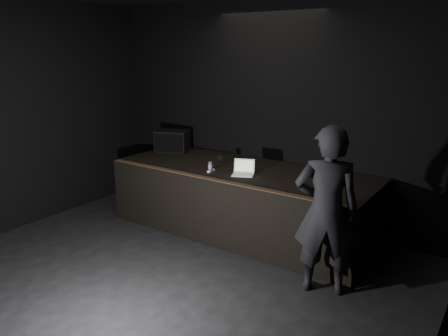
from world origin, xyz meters
TOP-DOWN VIEW (x-y plane):
  - ground at (0.00, 0.00)m, footprint 7.00×7.00m
  - room_walls at (0.00, 0.00)m, footprint 6.10×7.10m
  - stage_riser at (0.00, 2.73)m, footprint 4.00×1.50m
  - riser_lip at (0.00, 2.02)m, footprint 3.92×0.10m
  - stage_monitor at (-1.64, 3.02)m, footprint 0.65×0.57m
  - cable at (-1.22, 3.33)m, footprint 1.01×0.04m
  - laptop at (0.17, 2.48)m, footprint 0.38×0.36m
  - beer_can at (-0.30, 2.32)m, footprint 0.07×0.07m
  - plastic_cup at (-0.54, 2.89)m, footprint 0.07×0.07m
  - wii_remote at (-0.29, 2.33)m, footprint 0.05×0.16m
  - person at (1.71, 1.78)m, footprint 0.85×0.72m

SIDE VIEW (x-z plane):
  - ground at x=0.00m, z-range 0.00..0.00m
  - stage_riser at x=0.00m, z-range 0.00..1.00m
  - person at x=1.71m, z-range 0.00..1.97m
  - riser_lip at x=0.00m, z-range 1.00..1.01m
  - cable at x=-1.22m, z-range 1.00..1.02m
  - wii_remote at x=-0.29m, z-range 1.00..1.03m
  - plastic_cup at x=-0.54m, z-range 1.00..1.09m
  - laptop at x=0.17m, z-range 0.95..1.16m
  - beer_can at x=-0.30m, z-range 1.00..1.16m
  - stage_monitor at x=-1.64m, z-range 1.00..1.37m
  - room_walls at x=0.00m, z-range 0.26..3.78m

